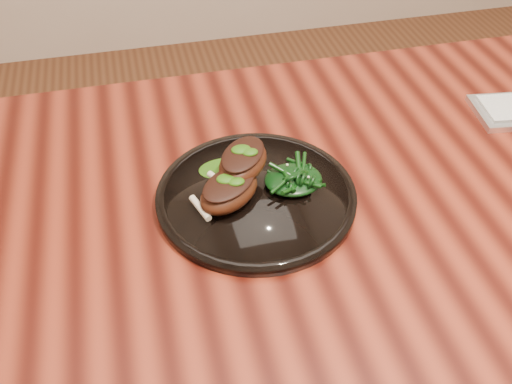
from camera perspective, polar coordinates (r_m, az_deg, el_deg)
desk at (r=1.05m, az=14.89°, el=-1.37°), size 1.60×0.80×0.75m
plate at (r=0.89m, az=0.02°, el=-0.41°), size 0.31×0.31×0.02m
lamb_chop_front at (r=0.86m, az=-2.76°, el=0.18°), size 0.13×0.12×0.05m
lamb_chop_back at (r=0.88m, az=-1.34°, el=3.13°), size 0.12×0.13×0.05m
herb_smear at (r=0.93m, az=-3.30°, el=2.38°), size 0.08×0.05×0.01m
greens_heap at (r=0.90m, az=3.77°, el=1.55°), size 0.09×0.09×0.03m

